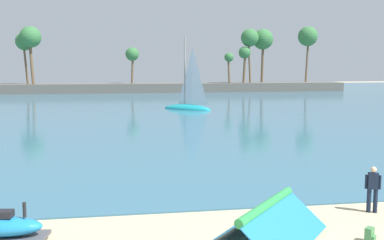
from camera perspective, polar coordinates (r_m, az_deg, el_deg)
sea at (r=71.44m, az=-7.18°, el=2.76°), size 220.00×111.96×0.06m
palm_headland at (r=87.47m, az=-5.46°, el=5.69°), size 84.47×6.54×13.25m
folded_kite at (r=13.71m, az=9.43°, el=-11.95°), size 4.47×4.59×1.16m
watercraft_on_trailer at (r=14.44m, az=-23.26°, el=-12.55°), size 2.72×1.38×1.28m
person_at_waterline at (r=17.23m, az=22.08°, el=-8.04°), size 0.52×0.31×1.67m
backpack_near_kite at (r=14.63m, az=21.76°, el=-13.51°), size 0.37×0.37×0.44m
sailboat_near_shore at (r=52.59m, az=-0.49°, el=2.25°), size 6.01×5.45×9.07m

